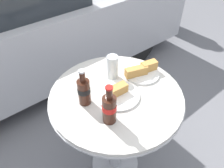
{
  "coord_description": "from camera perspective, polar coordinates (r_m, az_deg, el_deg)",
  "views": [
    {
      "loc": [
        -0.57,
        -0.67,
        1.62
      ],
      "look_at": [
        0.0,
        0.04,
        0.81
      ],
      "focal_mm": 35.0,
      "sensor_mm": 36.0,
      "label": 1
    }
  ],
  "objects": [
    {
      "name": "ground_plane",
      "position": [
        1.85,
        0.78,
        -19.91
      ],
      "size": [
        30.0,
        30.0,
        0.0
      ],
      "primitive_type": "plane",
      "color": "slate"
    },
    {
      "name": "bistro_table",
      "position": [
        1.35,
        1.02,
        -7.73
      ],
      "size": [
        0.77,
        0.77,
        0.76
      ],
      "color": "#B7B7BC",
      "rests_on": "ground_plane"
    },
    {
      "name": "cola_bottle_left",
      "position": [
        1.04,
        -0.7,
        -6.3
      ],
      "size": [
        0.07,
        0.07,
        0.22
      ],
      "color": "#3D1E14",
      "rests_on": "bistro_table"
    },
    {
      "name": "cola_bottle_right",
      "position": [
        1.13,
        -7.34,
        -1.72
      ],
      "size": [
        0.07,
        0.07,
        0.22
      ],
      "color": "#3D1E14",
      "rests_on": "bistro_table"
    },
    {
      "name": "drinking_glass",
      "position": [
        1.3,
        0.11,
        4.2
      ],
      "size": [
        0.07,
        0.07,
        0.15
      ],
      "color": "silver",
      "rests_on": "bistro_table"
    },
    {
      "name": "lunch_plate_near",
      "position": [
        1.21,
        1.43,
        -2.56
      ],
      "size": [
        0.25,
        0.25,
        0.07
      ],
      "color": "white",
      "rests_on": "bistro_table"
    },
    {
      "name": "lunch_plate_far",
      "position": [
        1.36,
        7.89,
        3.34
      ],
      "size": [
        0.22,
        0.21,
        0.07
      ],
      "color": "white",
      "rests_on": "bistro_table"
    }
  ]
}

